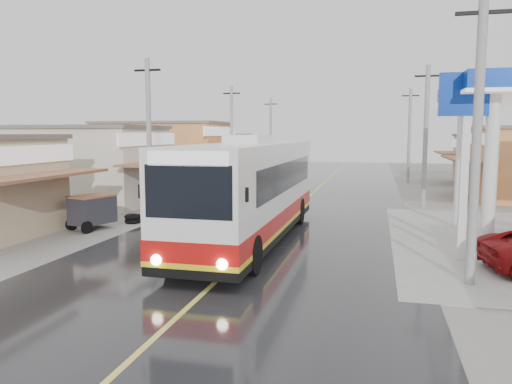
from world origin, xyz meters
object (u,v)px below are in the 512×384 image
(second_bus, at_px, (253,165))
(coach_bus, at_px, (252,191))
(tyre_stack, at_px, (133,219))
(cyclist, at_px, (219,202))
(tricycle_near, at_px, (92,210))
(tricycle_far, at_px, (153,190))

(second_bus, bearing_deg, coach_bus, -71.06)
(tyre_stack, bearing_deg, cyclist, 42.99)
(coach_bus, distance_m, second_bus, 19.46)
(cyclist, relative_size, tricycle_near, 0.94)
(second_bus, height_order, tyre_stack, second_bus)
(tricycle_far, height_order, tyre_stack, tricycle_far)
(coach_bus, relative_size, tricycle_far, 6.04)
(tyre_stack, bearing_deg, tricycle_far, 105.87)
(tricycle_near, distance_m, tyre_stack, 2.20)
(tricycle_near, relative_size, tricycle_far, 1.03)
(tricycle_far, distance_m, tyre_stack, 5.84)
(tricycle_near, distance_m, tricycle_far, 7.45)
(second_bus, distance_m, tricycle_far, 11.35)
(tricycle_near, bearing_deg, coach_bus, 11.66)
(cyclist, height_order, tricycle_far, cyclist)
(cyclist, bearing_deg, coach_bus, -78.90)
(tricycle_near, height_order, tricycle_far, tricycle_far)
(tyre_stack, bearing_deg, tricycle_near, -118.30)
(coach_bus, xyz_separation_m, cyclist, (-3.13, 5.59, -1.30))
(coach_bus, height_order, tyre_stack, coach_bus)
(tricycle_near, xyz_separation_m, tricycle_far, (-0.59, 7.42, 0.07))
(coach_bus, xyz_separation_m, tyre_stack, (-6.44, 2.51, -1.80))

